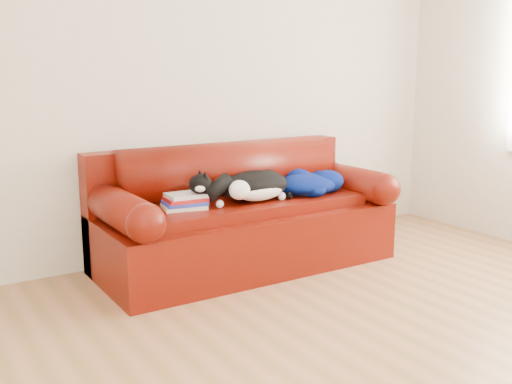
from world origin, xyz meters
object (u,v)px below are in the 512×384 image
Objects in this scene: cat at (255,187)px; blanket at (307,183)px; book_stack at (185,201)px; sofa_base at (245,234)px.

cat is 1.25× the size of blanket.
book_stack is at bearing 178.84° from blanket.
cat is 0.49m from blanket.
sofa_base is at bearing 77.10° from cat.
sofa_base is 6.72× the size of book_stack.
sofa_base is 2.78× the size of cat.
blanket is (0.50, -0.07, 0.34)m from sofa_base.
blanket reaches higher than sofa_base.
cat is at bearing -7.01° from book_stack.
book_stack reaches higher than sofa_base.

